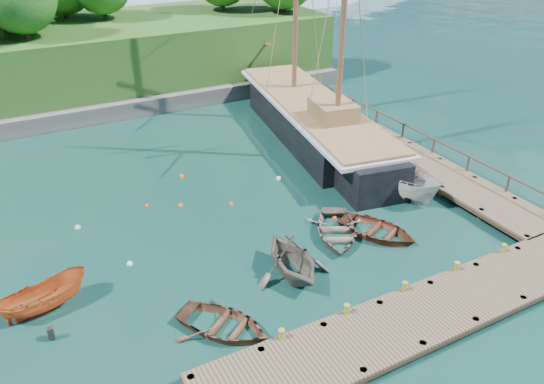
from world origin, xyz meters
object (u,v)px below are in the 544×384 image
Objects in this scene: rowboat_1 at (292,275)px; schooner at (313,123)px; rowboat_2 at (377,235)px; rowboat_3 at (336,236)px; motorboat_orange at (48,308)px; cabin_boat_white at (398,196)px; rowboat_0 at (224,330)px.

rowboat_1 is 16.39m from schooner.
rowboat_2 is 13.23m from schooner.
motorboat_orange reaches higher than rowboat_3.
rowboat_2 is at bearing -158.27° from cabin_boat_white.
cabin_boat_white reaches higher than rowboat_3.
rowboat_0 is 0.76× the size of cabin_boat_white.
motorboat_orange is at bearing -155.62° from rowboat_3.
rowboat_3 is 0.16× the size of schooner.
motorboat_orange is at bearing 167.39° from rowboat_1.
rowboat_1 is 0.99× the size of rowboat_2.
rowboat_0 is at bearing -122.54° from schooner.
rowboat_1 is at bearing 161.14° from rowboat_2.
rowboat_0 is 7.71m from motorboat_orange.
motorboat_orange is (-10.32, 2.88, 0.00)m from rowboat_1.
schooner is at bearing 46.23° from rowboat_2.
schooner is at bearing -75.62° from motorboat_orange.
schooner is at bearing 73.54° from cabin_boat_white.
cabin_boat_white is at bearing -14.83° from rowboat_0.
motorboat_orange is at bearing 145.80° from rowboat_2.
rowboat_3 is at bearing -12.29° from rowboat_0.
rowboat_1 reaches higher than cabin_boat_white.
schooner reaches higher than motorboat_orange.
rowboat_1 is 9.90m from cabin_boat_white.
rowboat_1 reaches higher than rowboat_0.
rowboat_3 is at bearing -107.05° from schooner.
cabin_boat_white is at bearing 23.87° from rowboat_1.
schooner is (5.81, 11.64, 1.12)m from rowboat_3.
rowboat_2 reaches higher than rowboat_0.
rowboat_0 is 20.47m from schooner.
schooner is (19.78, 10.46, 1.12)m from motorboat_orange.
rowboat_1 is 1.10× the size of motorboat_orange.
schooner reaches higher than cabin_boat_white.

